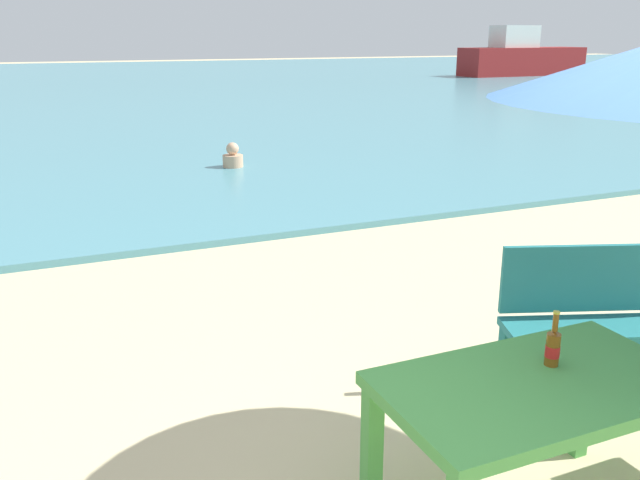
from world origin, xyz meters
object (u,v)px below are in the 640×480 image
picnic_table_green (537,403)px  boat_barge (521,58)px  beer_bottle_amber (553,346)px  swimmer_person (233,157)px  bench_teal_center (597,311)px

picnic_table_green → boat_barge: bearing=50.6°
beer_bottle_amber → boat_barge: boat_barge is taller
boat_barge → swimmer_person: bearing=-138.7°
beer_bottle_amber → bench_teal_center: bearing=35.3°
bench_teal_center → swimmer_person: 7.93m
picnic_table_green → bench_teal_center: bench_teal_center is taller
bench_teal_center → swimmer_person: bearing=90.1°
picnic_table_green → beer_bottle_amber: bearing=32.1°
boat_barge → picnic_table_green: bearing=-129.4°
picnic_table_green → swimmer_person: bearing=82.1°
beer_bottle_amber → boat_barge: (22.68, 27.66, 0.15)m
bench_teal_center → boat_barge: bearing=51.2°
bench_teal_center → boat_barge: 34.49m
swimmer_person → boat_barge: size_ratio=0.06×
picnic_table_green → bench_teal_center: (1.24, 0.86, -0.11)m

